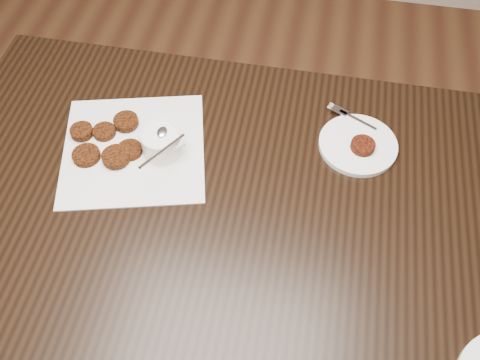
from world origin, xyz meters
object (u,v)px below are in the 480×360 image
Objects in this scene: table at (238,286)px; napkin at (134,149)px; plate_with_patty at (358,143)px; sauce_ramekin at (160,133)px.

napkin reaches higher than table.
table is 0.51m from plate_with_patty.
sauce_ramekin is 0.69× the size of plate_with_patty.
table is 0.47m from napkin.
plate_with_patty reaches higher than napkin.
napkin is at bearing -176.16° from sauce_ramekin.
plate_with_patty is (0.43, 0.10, -0.05)m from sauce_ramekin.
napkin is 1.78× the size of plate_with_patty.
plate_with_patty reaches higher than table.
napkin is 0.51m from plate_with_patty.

